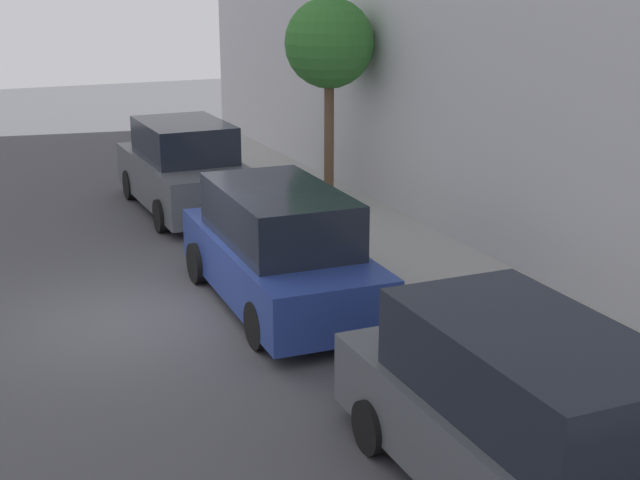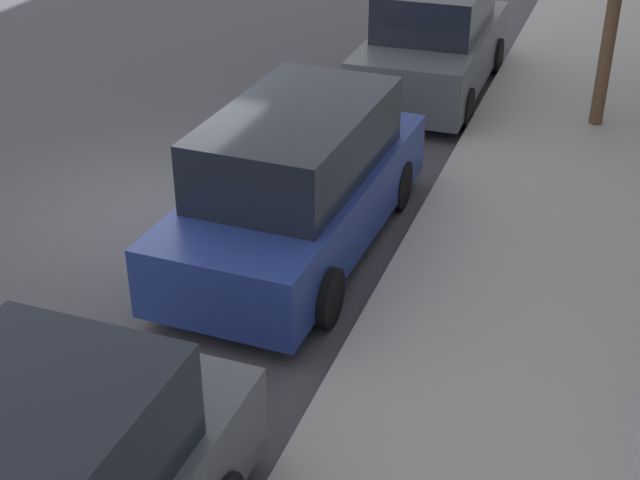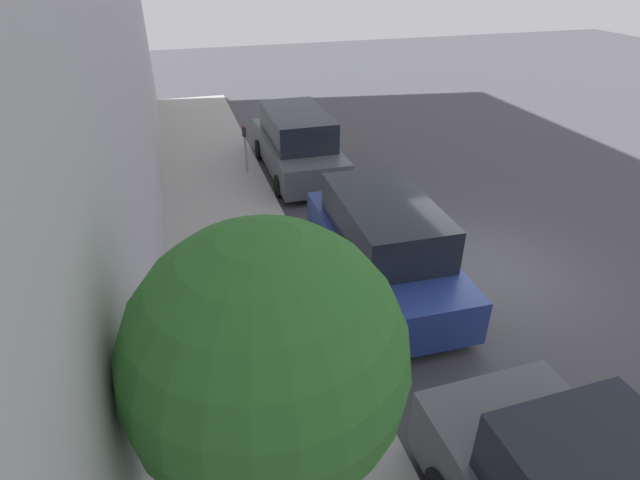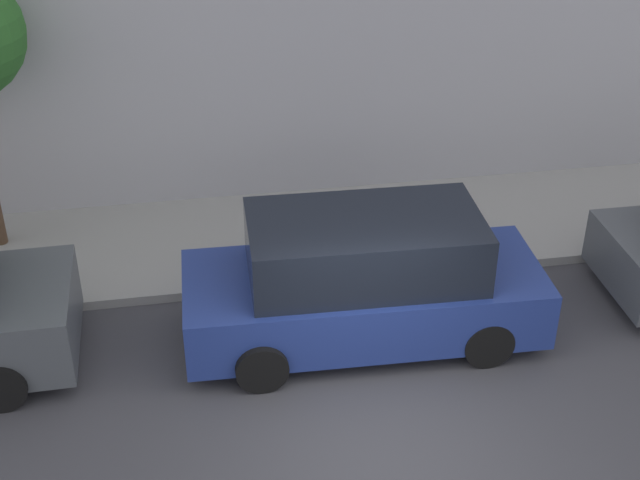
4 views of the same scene
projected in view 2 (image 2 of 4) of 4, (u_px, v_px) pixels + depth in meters
ground_plane at (156, 212)px, 12.36m from camera, size 60.00×60.00×0.00m
sidewalk at (516, 270)px, 10.87m from camera, size 2.95×32.00×0.15m
parked_minivan_second at (298, 183)px, 11.07m from camera, size 2.04×4.95×1.90m
parked_suv_third at (433, 43)px, 16.15m from camera, size 2.08×4.83×1.98m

